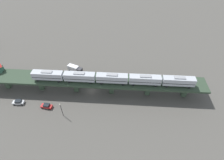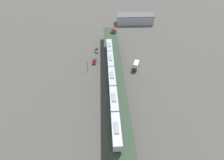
% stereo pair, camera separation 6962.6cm
% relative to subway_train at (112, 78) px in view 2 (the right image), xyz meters
% --- Properties ---
extents(ground_plane, '(400.00, 400.00, 0.00)m').
position_rel_subway_train_xyz_m(ground_plane, '(0.60, 8.89, -9.44)').
color(ground_plane, '#4C4944').
extents(elevated_viaduct, '(16.66, 92.38, 6.90)m').
position_rel_subway_train_xyz_m(elevated_viaduct, '(0.62, 8.73, -3.50)').
color(elevated_viaduct, '#2C3D2C').
rests_on(elevated_viaduct, ground).
extents(subway_train, '(8.43, 62.40, 4.45)m').
position_rel_subway_train_xyz_m(subway_train, '(0.00, 0.00, 0.00)').
color(subway_train, '#ADB2BA').
rests_on(subway_train, elevated_viaduct).
extents(signal_hut, '(3.50, 3.50, 3.40)m').
position_rel_subway_train_xyz_m(signal_hut, '(-0.52, 47.95, -0.74)').
color(signal_hut, '#33604C').
rests_on(signal_hut, elevated_viaduct).
extents(street_car_red, '(2.04, 4.44, 1.89)m').
position_rel_subway_train_xyz_m(street_car_red, '(-10.69, 24.11, -8.50)').
color(street_car_red, '#AD1E1E').
rests_on(street_car_red, ground).
extents(street_car_silver, '(2.52, 4.64, 1.89)m').
position_rel_subway_train_xyz_m(street_car_silver, '(-10.59, 36.01, -8.50)').
color(street_car_silver, '#B7BABF').
rests_on(street_car_silver, ground).
extents(delivery_truck, '(4.17, 7.54, 3.20)m').
position_rel_subway_train_xyz_m(delivery_truck, '(11.87, 19.76, -7.68)').
color(delivery_truck, '#333338').
rests_on(delivery_truck, ground).
extents(street_lamp, '(0.44, 0.44, 6.94)m').
position_rel_subway_train_xyz_m(street_lamp, '(-13.35, 16.41, -5.34)').
color(street_lamp, black).
rests_on(street_lamp, ground).
extents(warehouse_building, '(29.29, 12.47, 6.80)m').
position_rel_subway_train_xyz_m(warehouse_building, '(15.00, 78.94, -6.03)').
color(warehouse_building, '#99999E').
rests_on(warehouse_building, ground).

